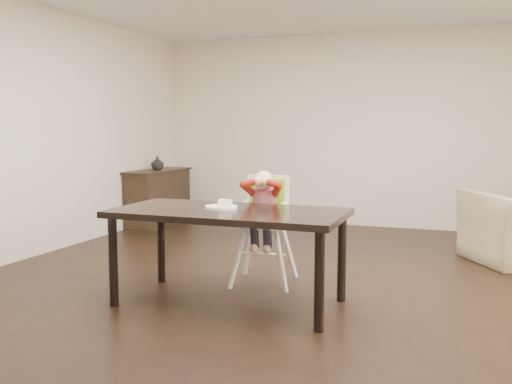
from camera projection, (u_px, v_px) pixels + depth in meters
The scene contains 7 objects.
ground at pixel (291, 292), 4.84m from camera, with size 7.00×7.00×0.00m, color black.
room_walls at pixel (293, 70), 4.63m from camera, with size 6.02×7.02×2.71m.
dining_table at pixel (229, 220), 4.45m from camera, with size 1.80×0.90×0.75m.
high_chair at pixel (265, 204), 5.05m from camera, with size 0.47×0.47×1.01m.
plate at pixel (222, 206), 4.47m from camera, with size 0.32×0.32×0.07m.
sideboard at pixel (158, 197), 8.18m from camera, with size 0.44×1.26×0.79m.
vase at pixel (157, 163), 8.11m from camera, with size 0.18×0.19×0.18m, color #99999E.
Camera 1 is at (1.35, -4.53, 1.39)m, focal length 40.00 mm.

